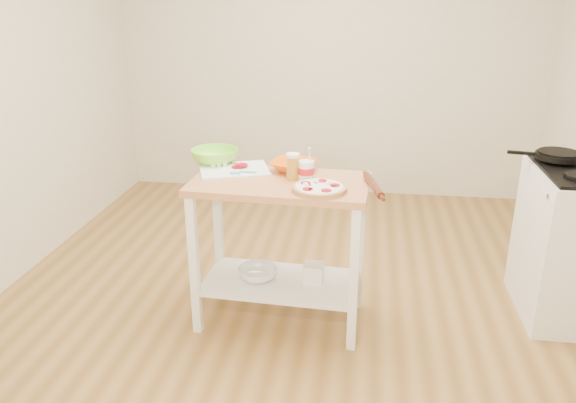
{
  "coord_description": "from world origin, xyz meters",
  "views": [
    {
      "loc": [
        0.38,
        -3.14,
        1.91
      ],
      "look_at": [
        -0.04,
        -0.21,
        0.79
      ],
      "focal_mm": 35.0,
      "sensor_mm": 36.0,
      "label": 1
    }
  ],
  "objects_px": {
    "pizza": "(319,188)",
    "orange_bowl": "(294,166)",
    "spatula": "(242,173)",
    "shelf_bin": "(314,273)",
    "knife": "(223,162)",
    "beer_pint": "(293,166)",
    "yogurt_tub": "(306,170)",
    "skillet": "(558,156)",
    "green_bowl": "(215,156)",
    "shelf_glass_bowl": "(258,273)",
    "prep_island": "(280,223)",
    "cutting_board": "(234,169)",
    "rolling_pin": "(373,185)"
  },
  "relations": [
    {
      "from": "prep_island",
      "to": "spatula",
      "type": "distance_m",
      "value": 0.37
    },
    {
      "from": "yogurt_tub",
      "to": "skillet",
      "type": "bearing_deg",
      "value": 16.7
    },
    {
      "from": "skillet",
      "to": "beer_pint",
      "type": "xyz_separation_m",
      "value": [
        -1.55,
        -0.45,
        0.0
      ]
    },
    {
      "from": "spatula",
      "to": "shelf_glass_bowl",
      "type": "distance_m",
      "value": 0.63
    },
    {
      "from": "shelf_bin",
      "to": "orange_bowl",
      "type": "bearing_deg",
      "value": 130.87
    },
    {
      "from": "cutting_board",
      "to": "pizza",
      "type": "bearing_deg",
      "value": -47.66
    },
    {
      "from": "prep_island",
      "to": "shelf_bin",
      "type": "bearing_deg",
      "value": 6.75
    },
    {
      "from": "cutting_board",
      "to": "shelf_bin",
      "type": "bearing_deg",
      "value": -33.76
    },
    {
      "from": "prep_island",
      "to": "skillet",
      "type": "relative_size",
      "value": 2.41
    },
    {
      "from": "cutting_board",
      "to": "skillet",
      "type": "bearing_deg",
      "value": -9.76
    },
    {
      "from": "beer_pint",
      "to": "yogurt_tub",
      "type": "xyz_separation_m",
      "value": [
        0.08,
        0.0,
        -0.02
      ]
    },
    {
      "from": "pizza",
      "to": "orange_bowl",
      "type": "distance_m",
      "value": 0.38
    },
    {
      "from": "yogurt_tub",
      "to": "shelf_glass_bowl",
      "type": "xyz_separation_m",
      "value": [
        -0.28,
        -0.03,
        -0.66
      ]
    },
    {
      "from": "orange_bowl",
      "to": "prep_island",
      "type": "bearing_deg",
      "value": -105.12
    },
    {
      "from": "orange_bowl",
      "to": "shelf_bin",
      "type": "relative_size",
      "value": 2.27
    },
    {
      "from": "cutting_board",
      "to": "orange_bowl",
      "type": "height_order",
      "value": "orange_bowl"
    },
    {
      "from": "knife",
      "to": "green_bowl",
      "type": "bearing_deg",
      "value": -179.58
    },
    {
      "from": "spatula",
      "to": "shelf_bin",
      "type": "relative_size",
      "value": 1.33
    },
    {
      "from": "pizza",
      "to": "orange_bowl",
      "type": "xyz_separation_m",
      "value": [
        -0.18,
        0.33,
        0.02
      ]
    },
    {
      "from": "skillet",
      "to": "knife",
      "type": "xyz_separation_m",
      "value": [
        -2.01,
        -0.22,
        -0.06
      ]
    },
    {
      "from": "pizza",
      "to": "beer_pint",
      "type": "bearing_deg",
      "value": 134.02
    },
    {
      "from": "prep_island",
      "to": "knife",
      "type": "height_order",
      "value": "knife"
    },
    {
      "from": "prep_island",
      "to": "orange_bowl",
      "type": "xyz_separation_m",
      "value": [
        0.05,
        0.19,
        0.29
      ]
    },
    {
      "from": "spatula",
      "to": "green_bowl",
      "type": "xyz_separation_m",
      "value": [
        -0.22,
        0.21,
        0.03
      ]
    },
    {
      "from": "knife",
      "to": "green_bowl",
      "type": "height_order",
      "value": "green_bowl"
    },
    {
      "from": "prep_island",
      "to": "skillet",
      "type": "distance_m",
      "value": 1.72
    },
    {
      "from": "spatula",
      "to": "shelf_bin",
      "type": "distance_m",
      "value": 0.74
    },
    {
      "from": "pizza",
      "to": "rolling_pin",
      "type": "relative_size",
      "value": 0.85
    },
    {
      "from": "green_bowl",
      "to": "yogurt_tub",
      "type": "height_order",
      "value": "yogurt_tub"
    },
    {
      "from": "pizza",
      "to": "knife",
      "type": "distance_m",
      "value": 0.74
    },
    {
      "from": "yogurt_tub",
      "to": "shelf_glass_bowl",
      "type": "distance_m",
      "value": 0.72
    },
    {
      "from": "cutting_board",
      "to": "spatula",
      "type": "bearing_deg",
      "value": -69.4
    },
    {
      "from": "spatula",
      "to": "orange_bowl",
      "type": "bearing_deg",
      "value": 24.1
    },
    {
      "from": "spatula",
      "to": "shelf_bin",
      "type": "xyz_separation_m",
      "value": [
        0.43,
        -0.04,
        -0.6
      ]
    },
    {
      "from": "spatula",
      "to": "knife",
      "type": "xyz_separation_m",
      "value": [
        -0.16,
        0.19,
        0.0
      ]
    },
    {
      "from": "spatula",
      "to": "orange_bowl",
      "type": "height_order",
      "value": "orange_bowl"
    },
    {
      "from": "prep_island",
      "to": "beer_pint",
      "type": "height_order",
      "value": "beer_pint"
    },
    {
      "from": "knife",
      "to": "beer_pint",
      "type": "bearing_deg",
      "value": -8.12
    },
    {
      "from": "spatula",
      "to": "yogurt_tub",
      "type": "xyz_separation_m",
      "value": [
        0.38,
        -0.03,
        0.04
      ]
    },
    {
      "from": "cutting_board",
      "to": "beer_pint",
      "type": "distance_m",
      "value": 0.39
    },
    {
      "from": "orange_bowl",
      "to": "yogurt_tub",
      "type": "bearing_deg",
      "value": -59.19
    },
    {
      "from": "knife",
      "to": "shelf_glass_bowl",
      "type": "relative_size",
      "value": 1.12
    },
    {
      "from": "green_bowl",
      "to": "rolling_pin",
      "type": "bearing_deg",
      "value": -19.54
    },
    {
      "from": "skillet",
      "to": "rolling_pin",
      "type": "distance_m",
      "value": 1.23
    },
    {
      "from": "skillet",
      "to": "green_bowl",
      "type": "bearing_deg",
      "value": -164.61
    },
    {
      "from": "knife",
      "to": "shelf_glass_bowl",
      "type": "height_order",
      "value": "knife"
    },
    {
      "from": "green_bowl",
      "to": "shelf_bin",
      "type": "distance_m",
      "value": 0.94
    },
    {
      "from": "skillet",
      "to": "pizza",
      "type": "height_order",
      "value": "skillet"
    },
    {
      "from": "orange_bowl",
      "to": "yogurt_tub",
      "type": "height_order",
      "value": "yogurt_tub"
    },
    {
      "from": "prep_island",
      "to": "shelf_glass_bowl",
      "type": "height_order",
      "value": "prep_island"
    }
  ]
}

